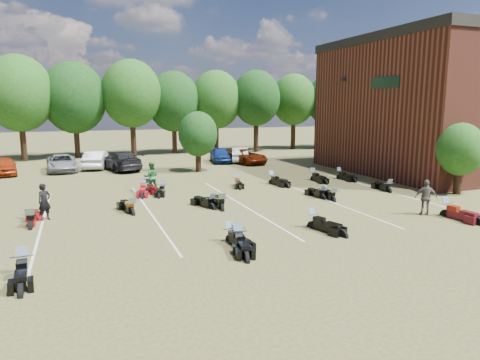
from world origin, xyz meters
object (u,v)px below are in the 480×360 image
car_4 (220,155)px  motorcycle_0 (24,275)px  person_black (44,202)px  person_green (151,177)px  person_grey (426,198)px  motorcycle_7 (31,228)px  car_0 (5,166)px  motorcycle_14 (148,191)px  motorcycle_3 (238,242)px

car_4 → motorcycle_0: bearing=-111.4°
person_black → person_green: 7.72m
car_4 → person_grey: size_ratio=2.35×
car_4 → person_grey: person_grey is taller
person_green → motorcycle_7: (-6.39, -6.32, -0.96)m
car_0 → car_4: bearing=-4.2°
car_4 → person_black: size_ratio=2.38×
person_black → person_grey: bearing=-52.8°
motorcycle_7 → person_black: bearing=-111.0°
motorcycle_0 → person_grey: bearing=0.7°
car_0 → person_green: person_green is taller
person_green → motorcycle_0: size_ratio=0.85×
person_green → motorcycle_14: 1.00m
motorcycle_14 → motorcycle_0: bearing=-127.7°
motorcycle_14 → person_green: bearing=-61.0°
person_green → motorcycle_0: 13.58m
car_4 → motorcycle_7: (-14.92, -18.32, -0.72)m
car_0 → motorcycle_7: bearing=-87.1°
motorcycle_3 → motorcycle_7: 9.44m
person_black → motorcycle_7: 1.65m
person_green → motorcycle_3: size_ratio=0.91×
motorcycle_14 → motorcycle_7: bearing=-145.5°
person_black → motorcycle_14: size_ratio=0.88×
motorcycle_0 → person_black: bearing=84.3°
car_0 → motorcycle_0: (3.54, -22.90, -0.71)m
person_black → motorcycle_0: size_ratio=0.78×
person_green → motorcycle_7: size_ratio=0.82×
car_4 → car_0: bearing=-166.3°
person_black → motorcycle_3: bearing=-75.9°
person_grey → motorcycle_7: bearing=19.0°
car_0 → motorcycle_14: bearing=-56.2°
person_grey → car_4: bearing=-49.3°
person_green → motorcycle_3: bearing=100.5°
motorcycle_3 → motorcycle_7: bearing=162.7°
motorcycle_0 → car_0: bearing=95.2°
motorcycle_0 → motorcycle_3: size_ratio=1.07×
motorcycle_7 → person_green: bearing=-133.8°
person_green → motorcycle_7: bearing=47.6°
person_green → motorcycle_14: bearing=-46.1°
person_black → person_grey: (17.60, -5.72, 0.01)m
person_black → motorcycle_3: person_black is taller
person_green → person_black: bearing=43.6°
person_black → motorcycle_0: 7.12m
motorcycle_0 → person_green: bearing=59.6°
car_0 → person_grey: person_grey is taller
car_0 → motorcycle_7: size_ratio=1.76×
motorcycle_3 → motorcycle_7: size_ratio=0.90×
car_4 → person_green: person_green is taller
person_grey → motorcycle_3: 10.29m
motorcycle_0 → motorcycle_7: bearing=89.1°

